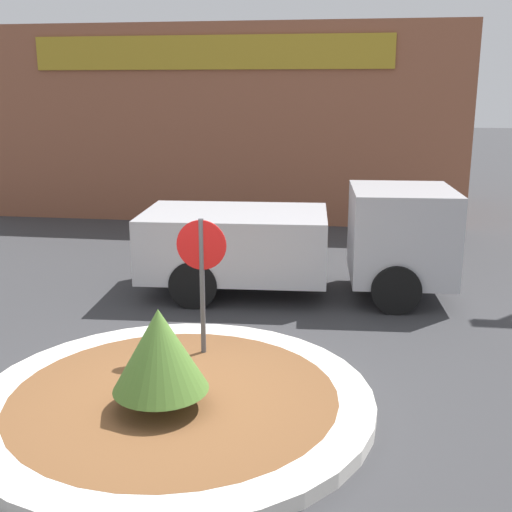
# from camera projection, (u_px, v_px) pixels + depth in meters

# --- Properties ---
(ground_plane) EXTENTS (120.00, 120.00, 0.00)m
(ground_plane) POSITION_uv_depth(u_px,v_px,m) (175.00, 408.00, 7.86)
(ground_plane) COLOR #38383A
(traffic_island) EXTENTS (4.88, 4.88, 0.18)m
(traffic_island) POSITION_uv_depth(u_px,v_px,m) (174.00, 401.00, 7.84)
(traffic_island) COLOR silver
(traffic_island) RESTS_ON ground_plane
(stop_sign) EXTENTS (0.69, 0.07, 2.10)m
(stop_sign) POSITION_uv_depth(u_px,v_px,m) (202.00, 266.00, 8.75)
(stop_sign) COLOR #4C4C51
(stop_sign) RESTS_ON ground_plane
(island_shrub) EXTENTS (1.11, 1.11, 1.22)m
(island_shrub) POSITION_uv_depth(u_px,v_px,m) (160.00, 349.00, 7.31)
(island_shrub) COLOR brown
(island_shrub) RESTS_ON traffic_island
(utility_truck) EXTENTS (5.83, 2.54, 2.04)m
(utility_truck) POSITION_uv_depth(u_px,v_px,m) (303.00, 240.00, 12.01)
(utility_truck) COLOR #B2B2B7
(utility_truck) RESTS_ON ground_plane
(storefront_building) EXTENTS (14.24, 6.07, 5.55)m
(storefront_building) POSITION_uv_depth(u_px,v_px,m) (231.00, 120.00, 20.84)
(storefront_building) COLOR #93563D
(storefront_building) RESTS_ON ground_plane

